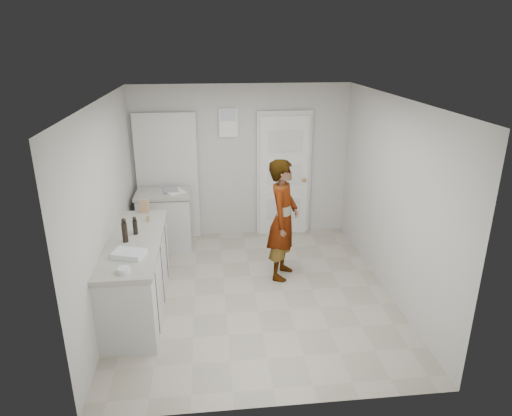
{
  "coord_description": "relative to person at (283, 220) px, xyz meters",
  "views": [
    {
      "loc": [
        -0.54,
        -5.22,
        3.14
      ],
      "look_at": [
        0.07,
        0.4,
        1.04
      ],
      "focal_mm": 32.0,
      "sensor_mm": 36.0,
      "label": 1
    }
  ],
  "objects": [
    {
      "name": "ground",
      "position": [
        -0.44,
        -0.43,
        -0.84
      ],
      "size": [
        4.0,
        4.0,
        0.0
      ],
      "primitive_type": "plane",
      "color": "#9E9784",
      "rests_on": "ground"
    },
    {
      "name": "baking_dish",
      "position": [
        -1.87,
        -1.07,
        0.11
      ],
      "size": [
        0.39,
        0.32,
        0.06
      ],
      "rotation": [
        0.0,
        0.0,
        -0.31
      ],
      "color": "silver",
      "rests_on": "main_counter"
    },
    {
      "name": "oil_cruet_b",
      "position": [
        -1.97,
        -0.68,
        0.22
      ],
      "size": [
        0.07,
        0.07,
        0.3
      ],
      "color": "black",
      "rests_on": "main_counter"
    },
    {
      "name": "papers",
      "position": [
        -1.52,
        1.15,
        0.09
      ],
      "size": [
        0.39,
        0.42,
        0.01
      ],
      "primitive_type": "cube",
      "rotation": [
        0.0,
        0.0,
        0.47
      ],
      "color": "white",
      "rests_on": "side_counter"
    },
    {
      "name": "person",
      "position": [
        0.0,
        0.0,
        0.0
      ],
      "size": [
        0.61,
        0.72,
        1.68
      ],
      "primitive_type": "imported",
      "rotation": [
        0.0,
        0.0,
        1.17
      ],
      "color": "silver",
      "rests_on": "ground"
    },
    {
      "name": "oil_cruet_a",
      "position": [
        -1.88,
        -0.47,
        0.19
      ],
      "size": [
        0.06,
        0.06,
        0.22
      ],
      "color": "black",
      "rests_on": "main_counter"
    },
    {
      "name": "spice_jar",
      "position": [
        -1.77,
        -0.06,
        0.12
      ],
      "size": [
        0.05,
        0.05,
        0.08
      ],
      "primitive_type": "cylinder",
      "color": "tan",
      "rests_on": "main_counter"
    },
    {
      "name": "egg_bowl",
      "position": [
        -1.87,
        -1.45,
        0.11
      ],
      "size": [
        0.13,
        0.13,
        0.05
      ],
      "color": "silver",
      "rests_on": "main_counter"
    },
    {
      "name": "main_counter",
      "position": [
        -1.89,
        -0.63,
        -0.41
      ],
      "size": [
        0.64,
        1.96,
        0.93
      ],
      "color": "silver",
      "rests_on": "ground"
    },
    {
      "name": "side_counter",
      "position": [
        -1.69,
        1.12,
        -0.41
      ],
      "size": [
        0.84,
        0.61,
        0.93
      ],
      "color": "silver",
      "rests_on": "ground"
    },
    {
      "name": "room_shell",
      "position": [
        -0.62,
        1.52,
        0.18
      ],
      "size": [
        4.0,
        4.0,
        4.0
      ],
      "color": "beige",
      "rests_on": "ground"
    },
    {
      "name": "cake_mix_box",
      "position": [
        -1.86,
        0.26,
        0.18
      ],
      "size": [
        0.12,
        0.07,
        0.19
      ],
      "primitive_type": "cube",
      "rotation": [
        0.0,
        0.0,
        -0.14
      ],
      "color": "#A37651",
      "rests_on": "main_counter"
    }
  ]
}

